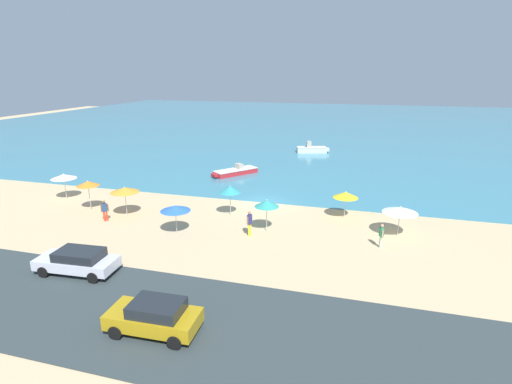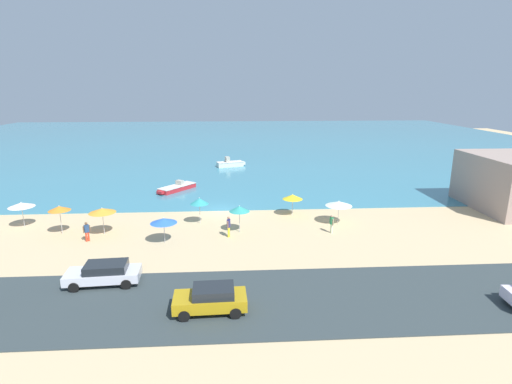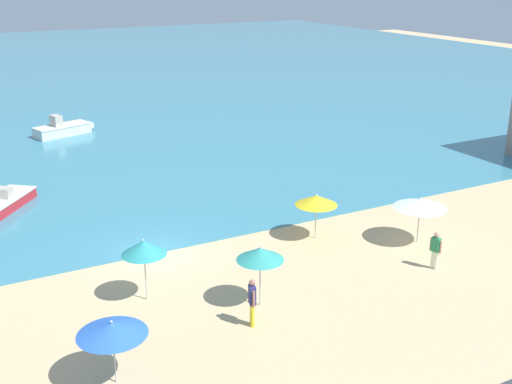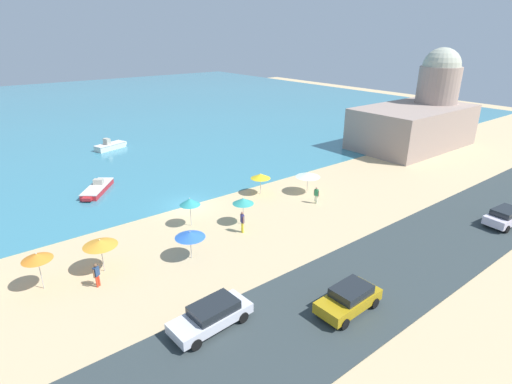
% 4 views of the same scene
% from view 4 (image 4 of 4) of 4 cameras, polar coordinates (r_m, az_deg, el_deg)
% --- Properties ---
extents(ground_plane, '(160.00, 160.00, 0.00)m').
position_cam_4_polar(ground_plane, '(37.73, -9.71, -1.97)').
color(ground_plane, '#CFB284').
extents(sea, '(150.00, 110.00, 0.05)m').
position_cam_4_polar(sea, '(88.44, -27.49, 9.75)').
color(sea, teal).
rests_on(sea, ground_plane).
extents(coastal_road, '(80.00, 8.00, 0.06)m').
position_cam_4_polar(coastal_road, '(25.34, 11.14, -15.06)').
color(coastal_road, '#313C3E').
rests_on(coastal_road, ground_plane).
extents(beach_umbrella_0, '(1.97, 1.97, 2.20)m').
position_cam_4_polar(beach_umbrella_0, '(39.21, 0.65, 2.29)').
color(beach_umbrella_0, '#B2B2B7').
rests_on(beach_umbrella_0, ground_plane).
extents(beach_umbrella_1, '(1.72, 1.72, 2.52)m').
position_cam_4_polar(beach_umbrella_1, '(33.05, -9.43, -1.39)').
color(beach_umbrella_1, '#B2B2B7').
rests_on(beach_umbrella_1, ground_plane).
extents(beach_umbrella_3, '(2.44, 2.44, 2.20)m').
position_cam_4_polar(beach_umbrella_3, '(39.84, 7.41, 2.46)').
color(beach_umbrella_3, '#B2B2B7').
rests_on(beach_umbrella_3, ground_plane).
extents(beach_umbrella_4, '(1.78, 1.78, 2.42)m').
position_cam_4_polar(beach_umbrella_4, '(32.95, -1.86, -1.28)').
color(beach_umbrella_4, '#B2B2B7').
rests_on(beach_umbrella_4, ground_plane).
extents(beach_umbrella_5, '(1.83, 1.83, 2.57)m').
position_cam_4_polar(beach_umbrella_5, '(28.15, -28.84, -8.12)').
color(beach_umbrella_5, '#B2B2B7').
rests_on(beach_umbrella_5, ground_plane).
extents(beach_umbrella_6, '(2.25, 2.25, 2.43)m').
position_cam_4_polar(beach_umbrella_6, '(28.44, -21.40, -6.79)').
color(beach_umbrella_6, '#B2B2B7').
rests_on(beach_umbrella_6, ground_plane).
extents(beach_umbrella_7, '(2.15, 2.15, 2.15)m').
position_cam_4_polar(beach_umbrella_7, '(28.49, -9.41, -6.04)').
color(beach_umbrella_7, '#B2B2B7').
rests_on(beach_umbrella_7, ground_plane).
extents(bather_0, '(0.49, 0.38, 1.67)m').
position_cam_4_polar(bather_0, '(27.55, -21.81, -10.79)').
color(bather_0, '#F63D23').
rests_on(bather_0, ground_plane).
extents(bather_1, '(0.31, 0.55, 1.81)m').
position_cam_4_polar(bather_1, '(32.04, -1.96, -4.14)').
color(bather_1, yellow).
rests_on(bather_1, ground_plane).
extents(bather_2, '(0.30, 0.55, 1.65)m').
position_cam_4_polar(bather_2, '(37.79, 8.62, -0.33)').
color(bather_2, '#EBF0C9').
rests_on(bather_2, ground_plane).
extents(parked_car_1, '(4.14, 2.06, 1.51)m').
position_cam_4_polar(parked_car_1, '(24.34, 13.15, -14.58)').
color(parked_car_1, '#B18B15').
rests_on(parked_car_1, coastal_road).
extents(parked_car_3, '(4.70, 2.20, 1.41)m').
position_cam_4_polar(parked_car_3, '(22.80, -6.36, -17.06)').
color(parked_car_3, silver).
rests_on(parked_car_3, coastal_road).
extents(parked_car_4, '(4.40, 2.16, 1.47)m').
position_cam_4_polar(parked_car_4, '(39.22, 32.14, -2.93)').
color(parked_car_4, silver).
rests_on(parked_car_4, coastal_road).
extents(skiff_nearshore, '(4.68, 2.75, 1.59)m').
position_cam_4_polar(skiff_nearshore, '(58.54, -20.10, 6.20)').
color(skiff_nearshore, silver).
rests_on(skiff_nearshore, sea).
extents(skiff_offshore, '(4.41, 5.08, 1.14)m').
position_cam_4_polar(skiff_offshore, '(43.29, -21.72, 0.47)').
color(skiff_offshore, red).
rests_on(skiff_offshore, sea).
extents(harbor_fortress, '(17.21, 9.90, 13.09)m').
position_cam_4_polar(harbor_fortress, '(61.42, 22.47, 10.03)').
color(harbor_fortress, gray).
rests_on(harbor_fortress, ground_plane).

